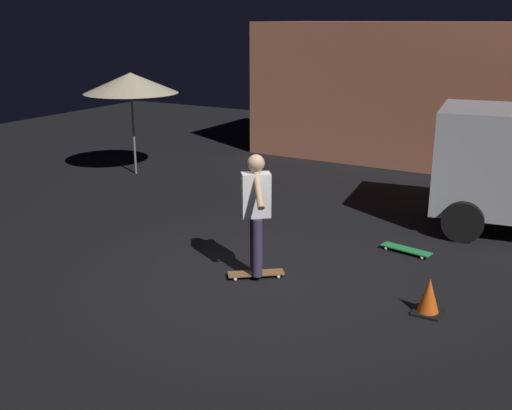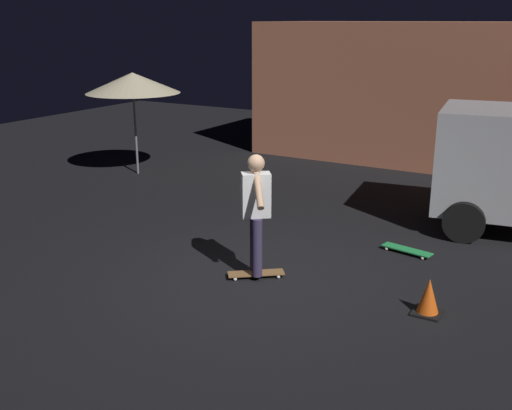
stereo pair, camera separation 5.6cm
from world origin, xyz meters
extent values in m
plane|color=black|center=(0.00, 0.00, 0.00)|extent=(28.00, 28.00, 0.00)
cube|color=#B76B4C|center=(1.36, 8.87, 1.69)|extent=(11.17, 3.43, 3.37)
cylinder|color=black|center=(1.89, 4.94, 0.33)|extent=(0.68, 0.31, 0.66)
cylinder|color=black|center=(2.17, 2.98, 0.33)|extent=(0.68, 0.31, 0.66)
cylinder|color=slate|center=(-5.34, 3.83, 1.10)|extent=(0.05, 0.05, 2.20)
cone|color=beige|center=(-5.34, 3.83, 2.08)|extent=(2.10, 2.10, 0.45)
cube|color=olive|center=(0.01, 0.08, 0.06)|extent=(0.74, 0.64, 0.02)
sphere|color=silver|center=(0.20, 0.33, 0.03)|extent=(0.05, 0.05, 0.05)
sphere|color=silver|center=(0.30, 0.20, 0.03)|extent=(0.05, 0.05, 0.05)
sphere|color=silver|center=(-0.28, -0.04, 0.03)|extent=(0.05, 0.05, 0.05)
sphere|color=silver|center=(-0.17, -0.17, 0.03)|extent=(0.05, 0.05, 0.05)
cube|color=green|center=(1.55, 2.01, 0.06)|extent=(0.80, 0.34, 0.02)
sphere|color=silver|center=(1.86, 2.04, 0.03)|extent=(0.05, 0.05, 0.05)
sphere|color=silver|center=(1.83, 1.88, 0.03)|extent=(0.05, 0.05, 0.05)
sphere|color=silver|center=(1.27, 2.15, 0.03)|extent=(0.05, 0.05, 0.05)
sphere|color=silver|center=(1.24, 1.99, 0.03)|extent=(0.05, 0.05, 0.05)
cylinder|color=#382D4C|center=(-0.06, 0.17, 0.48)|extent=(0.14, 0.14, 0.82)
cylinder|color=#382D4C|center=(0.08, -0.01, 0.48)|extent=(0.14, 0.14, 0.82)
cube|color=white|center=(0.01, 0.08, 1.19)|extent=(0.43, 0.41, 0.60)
sphere|color=tan|center=(0.01, 0.08, 1.62)|extent=(0.23, 0.23, 0.23)
cylinder|color=tan|center=(-0.12, 0.25, 1.34)|extent=(0.40, 0.48, 0.46)
cylinder|color=tan|center=(0.15, -0.09, 1.34)|extent=(0.40, 0.48, 0.46)
cube|color=black|center=(2.36, 0.18, 0.01)|extent=(0.34, 0.34, 0.03)
cone|color=#EA5914|center=(2.36, 0.18, 0.23)|extent=(0.28, 0.28, 0.46)
camera|label=1|loc=(3.87, -6.66, 3.43)|focal=42.66mm
camera|label=2|loc=(3.92, -6.64, 3.43)|focal=42.66mm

